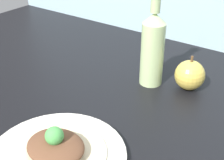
# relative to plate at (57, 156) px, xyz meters

# --- Properties ---
(ground_plane) EXTENTS (1.80, 1.10, 0.04)m
(ground_plane) POSITION_rel_plate_xyz_m (0.04, 0.16, -0.03)
(ground_plane) COLOR black
(plate) EXTENTS (0.27, 0.27, 0.02)m
(plate) POSITION_rel_plate_xyz_m (0.00, 0.00, 0.00)
(plate) COLOR silver
(plate) RESTS_ON ground_plane
(plated_food) EXTENTS (0.19, 0.19, 0.06)m
(plated_food) POSITION_rel_plate_xyz_m (-0.00, 0.00, 0.02)
(plated_food) COLOR beige
(plated_food) RESTS_ON plate
(cider_bottle) EXTENTS (0.06, 0.06, 0.26)m
(cider_bottle) POSITION_rel_plate_xyz_m (-0.00, 0.37, 0.10)
(cider_bottle) COLOR #B7D18E
(cider_bottle) RESTS_ON ground_plane
(apple) EXTENTS (0.08, 0.08, 0.09)m
(apple) POSITION_rel_plate_xyz_m (0.09, 0.40, 0.03)
(apple) COLOR gold
(apple) RESTS_ON ground_plane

